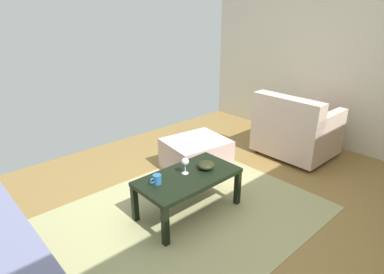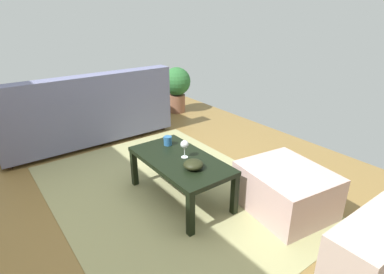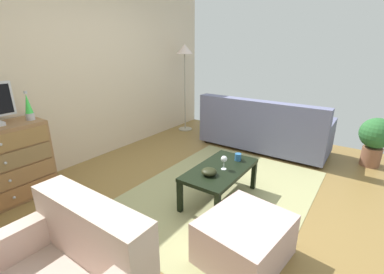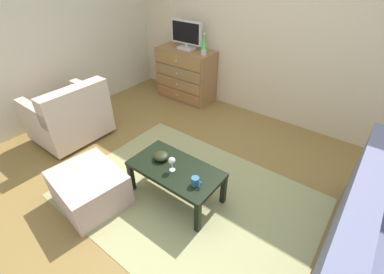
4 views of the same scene
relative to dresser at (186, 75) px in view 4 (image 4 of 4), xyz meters
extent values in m
cube|color=olive|center=(1.35, -1.72, -0.46)|extent=(5.60, 4.54, 0.05)
cube|color=beige|center=(1.35, 0.31, 0.87)|extent=(5.60, 0.12, 2.62)
cube|color=beige|center=(-1.21, -1.72, 0.87)|extent=(0.12, 4.54, 2.62)
cube|color=tan|center=(1.55, -1.92, -0.43)|extent=(2.60, 1.90, 0.01)
cube|color=#946842|center=(0.00, 0.01, 0.00)|extent=(1.01, 0.45, 0.88)
cube|color=#9A6439|center=(0.00, -0.23, -0.31)|extent=(0.95, 0.02, 0.18)
sphere|color=silver|center=(0.00, -0.24, -0.31)|extent=(0.03, 0.03, 0.03)
cube|color=#986A3F|center=(0.00, -0.23, -0.10)|extent=(0.95, 0.02, 0.18)
sphere|color=silver|center=(0.00, -0.24, -0.10)|extent=(0.03, 0.03, 0.03)
cube|color=olive|center=(0.00, -0.23, 0.10)|extent=(0.95, 0.02, 0.18)
sphere|color=silver|center=(0.00, -0.24, 0.10)|extent=(0.03, 0.03, 0.03)
cube|color=olive|center=(0.00, -0.23, 0.31)|extent=(0.95, 0.02, 0.18)
sphere|color=silver|center=(0.00, -0.24, 0.31)|extent=(0.03, 0.03, 0.03)
cube|color=silver|center=(0.01, 0.03, 0.46)|extent=(0.28, 0.18, 0.04)
cylinder|color=silver|center=(0.01, 0.03, 0.50)|extent=(0.04, 0.04, 0.05)
cube|color=silver|center=(0.01, 0.03, 0.71)|extent=(0.59, 0.05, 0.36)
cube|color=black|center=(0.01, 0.00, 0.71)|extent=(0.54, 0.01, 0.31)
cylinder|color=#B7B7BC|center=(0.41, -0.04, 0.48)|extent=(0.09, 0.09, 0.08)
cone|color=#3FD84C|center=(0.41, -0.04, 0.63)|extent=(0.08, 0.08, 0.22)
cylinder|color=#B7B7BC|center=(0.41, -0.04, 0.75)|extent=(0.04, 0.04, 0.03)
cube|color=black|center=(0.98, -1.74, -0.26)|extent=(0.05, 0.05, 0.36)
cube|color=black|center=(1.88, -1.74, -0.26)|extent=(0.05, 0.05, 0.36)
cube|color=black|center=(0.98, -2.19, -0.26)|extent=(0.05, 0.05, 0.36)
cube|color=black|center=(1.88, -2.19, -0.26)|extent=(0.05, 0.05, 0.36)
cube|color=black|center=(1.43, -1.97, -0.06)|extent=(0.96, 0.51, 0.04)
cylinder|color=silver|center=(1.42, -2.01, -0.04)|extent=(0.06, 0.06, 0.00)
cylinder|color=silver|center=(1.42, -2.01, 0.01)|extent=(0.01, 0.01, 0.09)
sphere|color=silver|center=(1.42, -2.01, 0.08)|extent=(0.07, 0.07, 0.07)
cylinder|color=#2A619A|center=(1.73, -2.03, 0.00)|extent=(0.08, 0.08, 0.08)
torus|color=#2A619A|center=(1.78, -2.03, 0.00)|extent=(0.05, 0.01, 0.05)
ellipsoid|color=black|center=(1.22, -1.95, -0.01)|extent=(0.16, 0.16, 0.07)
cylinder|color=#332319|center=(2.96, -0.82, -0.41)|extent=(0.05, 0.05, 0.05)
cube|color=slate|center=(2.98, -1.77, 0.20)|extent=(0.20, 2.07, 0.47)
cylinder|color=#332319|center=(-0.82, -1.62, -0.41)|extent=(0.05, 0.05, 0.05)
cylinder|color=#332319|center=(-0.82, -2.36, -0.41)|extent=(0.05, 0.05, 0.05)
cylinder|color=#332319|center=(-0.18, -1.62, -0.41)|extent=(0.05, 0.05, 0.05)
cylinder|color=#332319|center=(-0.18, -2.36, -0.41)|extent=(0.05, 0.05, 0.05)
cube|color=beige|center=(-0.50, -1.99, -0.19)|extent=(0.80, 0.90, 0.40)
cube|color=beige|center=(-0.20, -1.99, 0.20)|extent=(0.20, 0.90, 0.38)
cube|color=beige|center=(-0.50, -1.60, 0.11)|extent=(0.76, 0.12, 0.20)
cube|color=beige|center=(-0.50, -2.38, 0.11)|extent=(0.76, 0.12, 0.20)
cylinder|color=#A1414C|center=(-0.75, -1.95, 0.09)|extent=(0.16, 0.40, 0.16)
cube|color=#C5A4A0|center=(0.76, -2.57, -0.25)|extent=(0.78, 0.69, 0.37)
camera|label=1|loc=(3.16, -0.01, 1.40)|focal=30.18mm
camera|label=2|loc=(-0.54, -0.62, 1.16)|focal=29.13mm
camera|label=3|loc=(-0.92, -3.22, 1.24)|focal=24.63mm
camera|label=4|loc=(2.79, -3.48, 1.74)|focal=24.78mm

